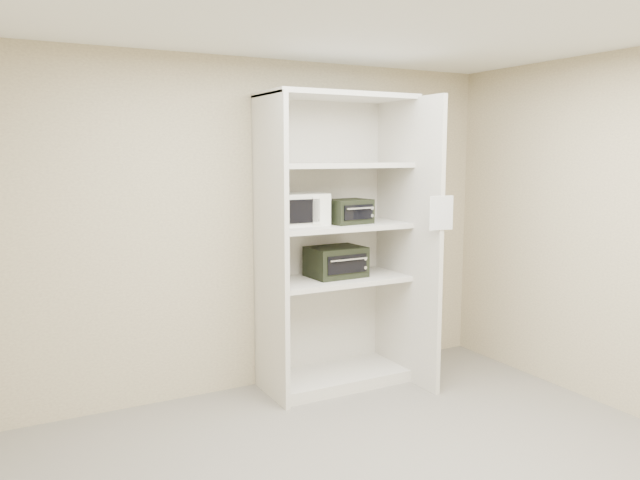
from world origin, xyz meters
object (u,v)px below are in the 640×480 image
microwave (298,209)px  toaster_oven_lower (336,262)px  shelving_unit (341,252)px  toaster_oven_upper (348,211)px

microwave → toaster_oven_lower: microwave is taller
shelving_unit → toaster_oven_upper: shelving_unit is taller
microwave → toaster_oven_lower: bearing=-4.0°
toaster_oven_upper → toaster_oven_lower: size_ratio=0.77×
shelving_unit → toaster_oven_lower: 0.10m
shelving_unit → microwave: 0.53m
microwave → toaster_oven_upper: (0.42, -0.08, -0.03)m
toaster_oven_upper → toaster_oven_lower: 0.44m
toaster_oven_upper → toaster_oven_lower: toaster_oven_upper is taller
shelving_unit → toaster_oven_lower: bearing=133.2°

